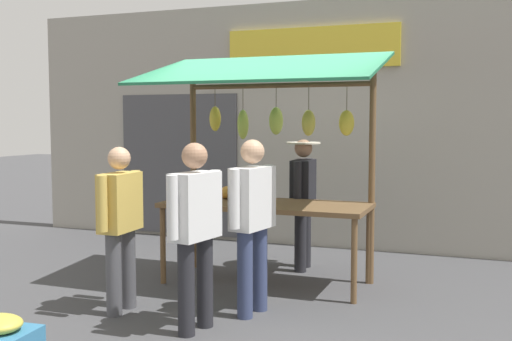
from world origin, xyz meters
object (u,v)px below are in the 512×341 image
at_px(shopper_in_striped_shirt, 120,219).
at_px(shopper_with_ponytail, 195,224).
at_px(shopper_with_shopping_bag, 252,215).
at_px(market_stall, 265,142).
at_px(vendor_with_sunhat, 303,194).

distance_m(shopper_in_striped_shirt, shopper_with_ponytail, 0.91).
bearing_deg(shopper_with_shopping_bag, market_stall, 23.85).
relative_size(market_stall, shopper_with_ponytail, 1.58).
bearing_deg(shopper_in_striped_shirt, market_stall, -34.26).
xyz_separation_m(vendor_with_sunhat, shopper_with_shopping_bag, (-0.05, 1.78, 0.02)).
relative_size(shopper_in_striped_shirt, shopper_with_shopping_bag, 0.96).
bearing_deg(vendor_with_sunhat, shopper_in_striped_shirt, -30.91).
xyz_separation_m(shopper_with_ponytail, shopper_with_shopping_bag, (-0.28, -0.59, 0.01)).
distance_m(shopper_with_ponytail, shopper_with_shopping_bag, 0.65).
height_order(market_stall, shopper_with_ponytail, market_stall).
bearing_deg(shopper_with_ponytail, market_stall, 9.39).
bearing_deg(market_stall, shopper_with_ponytail, 89.15).
xyz_separation_m(shopper_in_striped_shirt, shopper_with_ponytail, (-0.88, 0.23, 0.04)).
height_order(market_stall, shopper_with_shopping_bag, market_stall).
relative_size(vendor_with_sunhat, shopper_with_ponytail, 0.98).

